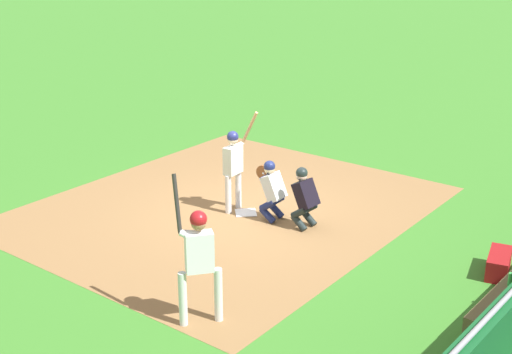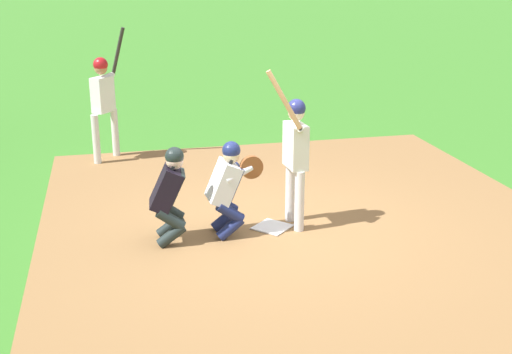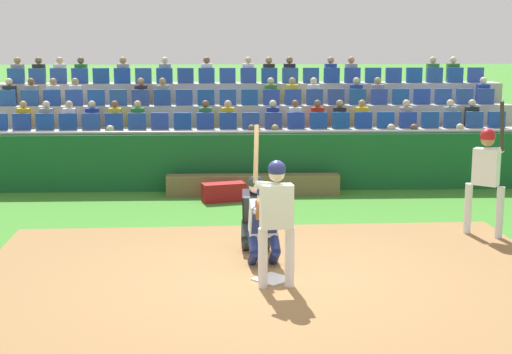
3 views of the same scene
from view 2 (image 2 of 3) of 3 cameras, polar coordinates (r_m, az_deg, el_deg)
name	(u,v)px [view 2 (image 2 of 3)]	position (r m, az deg, el deg)	size (l,w,h in m)	color
ground_plane	(272,228)	(8.96, 1.42, -4.46)	(160.00, 160.00, 0.00)	#3A7D28
infield_dirt_patch	(308,225)	(9.07, 4.51, -4.18)	(8.47, 7.22, 0.01)	olive
home_plate_marker	(272,227)	(8.95, 1.42, -4.36)	(0.44, 0.44, 0.02)	white
batter_at_plate	(295,149)	(8.68, 3.44, 2.45)	(0.57, 0.60, 2.20)	silver
catcher_crouching	(228,183)	(8.51, -2.42, -0.55)	(0.49, 0.74, 1.29)	navy
home_plate_umpire	(170,191)	(8.36, -7.50, -1.19)	(0.48, 0.48, 1.28)	#1F2B2A
on_deck_batter	(104,96)	(12.05, -13.12, 6.86)	(0.62, 0.73, 2.36)	silver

